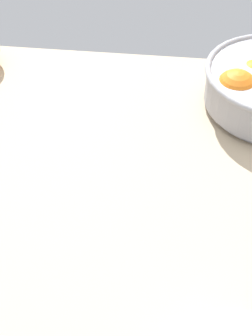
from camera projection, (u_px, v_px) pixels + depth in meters
ground_plane at (132, 211)px, 84.32cm from camera, size 137.09×92.89×3.00cm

